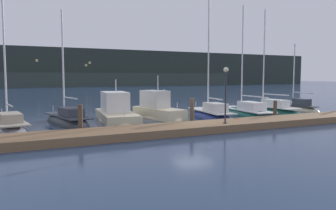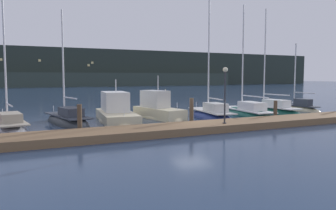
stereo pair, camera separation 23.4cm
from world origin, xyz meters
name	(u,v)px [view 1 (the left image)]	position (x,y,z in m)	size (l,w,h in m)	color
ground_plane	(192,127)	(0.00, 0.00, 0.00)	(400.00, 400.00, 0.00)	navy
dock	(205,127)	(0.00, -1.64, 0.23)	(38.03, 2.80, 0.45)	brown
mooring_pile_1	(80,120)	(-7.48, 0.01, 0.91)	(0.28, 0.28, 1.81)	#4C3D2D
mooring_pile_2	(192,112)	(0.00, 0.01, 0.98)	(0.28, 0.28, 1.96)	#4C3D2D
mooring_pile_3	(275,110)	(7.48, 0.01, 0.78)	(0.28, 0.28, 1.56)	#4C3D2D
sailboat_berth_2	(9,128)	(-11.27, 4.05, 0.12)	(2.88, 7.31, 9.17)	gray
sailboat_berth_3	(67,123)	(-7.46, 5.06, 0.10)	(3.20, 7.00, 9.04)	#2D3338
motorboat_berth_4	(116,116)	(-3.81, 5.08, 0.40)	(3.46, 7.60, 3.80)	beige
motorboat_berth_5	(158,113)	(-0.17, 5.32, 0.42)	(3.04, 6.19, 4.11)	beige
sailboat_berth_6	(211,117)	(3.71, 3.29, 0.14)	(3.05, 7.25, 11.30)	navy
sailboat_berth_7	(246,114)	(7.67, 3.77, 0.12)	(3.12, 8.28, 10.43)	#195647
sailboat_berth_8	(268,111)	(11.09, 4.65, 0.14)	(2.25, 8.01, 10.46)	#195647
sailboat_berth_9	(297,109)	(15.03, 4.82, 0.15)	(1.42, 5.50, 7.30)	beige
channel_buoy	(164,99)	(6.15, 17.57, 0.68)	(1.10, 1.10, 1.86)	red
dock_lamppost	(226,85)	(1.14, -2.24, 2.86)	(0.32, 0.32, 3.56)	#2D2D33
hillside_backdrop	(43,69)	(-0.30, 106.37, 6.29)	(240.00, 23.00, 13.60)	#28332D
rowboat_adrift	(301,102)	(23.77, 12.23, 0.00)	(2.69, 2.21, 0.56)	white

